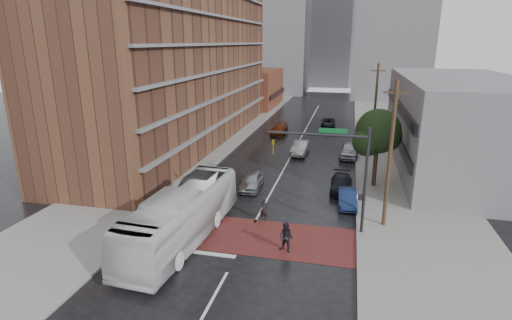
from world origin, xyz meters
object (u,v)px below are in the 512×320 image
at_px(pedestrian_a, 264,210).
at_px(suv_travel, 328,123).
at_px(pedestrian_b, 286,238).
at_px(car_travel_b, 301,148).
at_px(car_parked_far, 349,150).
at_px(transit_bus, 182,215).
at_px(car_travel_c, 279,129).
at_px(car_parked_near, 347,198).
at_px(car_parked_mid, 341,184).
at_px(car_travel_a, 252,181).

relative_size(pedestrian_a, suv_travel, 0.38).
bearing_deg(pedestrian_b, car_travel_b, 113.97).
relative_size(car_travel_b, suv_travel, 1.02).
bearing_deg(car_parked_far, car_travel_b, -177.36).
xyz_separation_m(transit_bus, car_travel_b, (4.77, 22.11, -0.98)).
bearing_deg(transit_bus, car_travel_c, 92.05).
distance_m(car_parked_near, car_parked_far, 13.96).
bearing_deg(car_travel_b, pedestrian_a, -88.44).
height_order(pedestrian_a, car_travel_c, pedestrian_a).
xyz_separation_m(car_travel_c, suv_travel, (6.28, 6.65, -0.06)).
height_order(transit_bus, pedestrian_b, transit_bus).
bearing_deg(car_parked_near, car_parked_far, 85.75).
bearing_deg(car_parked_near, pedestrian_a, -147.96).
bearing_deg(pedestrian_a, car_travel_c, 101.77).
bearing_deg(transit_bus, car_parked_mid, 52.89).
height_order(transit_bus, car_parked_far, transit_bus).
xyz_separation_m(pedestrian_b, suv_travel, (0.27, 38.20, -0.33)).
bearing_deg(pedestrian_b, car_travel_a, 133.86).
relative_size(suv_travel, car_parked_near, 1.15).
xyz_separation_m(pedestrian_a, car_parked_near, (5.70, 4.17, -0.21)).
bearing_deg(pedestrian_b, car_parked_near, 85.98).
height_order(car_travel_a, car_travel_b, car_travel_b).
xyz_separation_m(car_travel_a, car_travel_c, (-1.38, 21.50, -0.03)).
relative_size(transit_bus, suv_travel, 2.78).
distance_m(car_travel_a, car_parked_mid, 7.68).
height_order(pedestrian_a, car_parked_far, pedestrian_a).
bearing_deg(transit_bus, car_parked_far, 68.56).
xyz_separation_m(pedestrian_a, pedestrian_b, (2.22, -3.98, 0.10)).
height_order(transit_bus, pedestrian_a, transit_bus).
bearing_deg(pedestrian_a, car_travel_a, 115.63).
distance_m(pedestrian_a, suv_travel, 34.31).
bearing_deg(car_travel_b, transit_bus, -99.54).
height_order(pedestrian_a, car_travel_b, pedestrian_a).
bearing_deg(transit_bus, pedestrian_a, 45.28).
xyz_separation_m(pedestrian_b, car_parked_mid, (2.94, 11.28, -0.30)).
height_order(car_travel_a, car_travel_c, car_travel_a).
distance_m(car_travel_a, suv_travel, 28.57).
xyz_separation_m(pedestrian_a, car_travel_a, (-2.41, 6.07, -0.14)).
bearing_deg(car_parked_mid, car_parked_far, 86.86).
height_order(pedestrian_b, car_parked_mid, pedestrian_b).
distance_m(transit_bus, pedestrian_b, 6.70).
bearing_deg(car_parked_mid, car_travel_c, 113.67).
xyz_separation_m(car_travel_b, car_parked_near, (5.36, -13.95, -0.11)).
bearing_deg(car_travel_c, car_parked_mid, -64.29).
height_order(car_travel_a, car_parked_near, car_travel_a).
distance_m(pedestrian_b, car_parked_near, 8.86).
xyz_separation_m(suv_travel, car_parked_far, (3.23, -16.10, 0.21)).
bearing_deg(car_travel_a, car_parked_far, 54.71).
distance_m(car_travel_a, car_parked_near, 8.33).
bearing_deg(car_travel_b, car_travel_c, 116.21).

